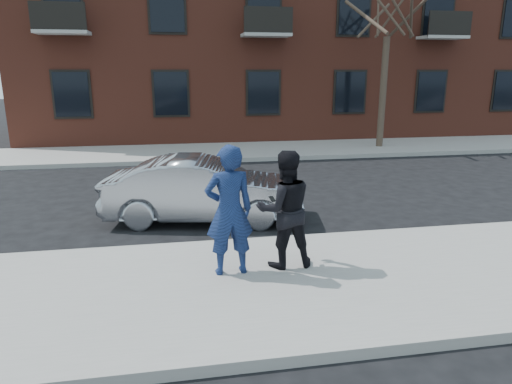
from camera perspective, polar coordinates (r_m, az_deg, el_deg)
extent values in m
plane|color=black|center=(7.75, 18.83, -9.55)|extent=(100.00, 100.00, 0.00)
cube|color=gray|center=(7.52, 19.79, -9.77)|extent=(50.00, 3.50, 0.15)
cube|color=#999691|center=(9.00, 14.19, -5.22)|extent=(50.00, 0.10, 0.15)
cube|color=gray|center=(18.00, 1.62, 5.26)|extent=(50.00, 3.50, 0.15)
cube|color=#999691|center=(16.27, 2.90, 4.20)|extent=(50.00, 0.10, 0.15)
cube|color=brown|center=(24.93, 3.22, 21.61)|extent=(24.00, 10.00, 12.00)
cube|color=black|center=(19.48, -22.04, 11.23)|extent=(1.30, 0.06, 1.70)
cube|color=black|center=(20.50, 11.67, 12.13)|extent=(1.30, 0.06, 1.70)
cube|color=black|center=(24.33, 28.89, 11.02)|extent=(1.30, 0.06, 1.70)
cube|color=black|center=(19.60, -23.01, 20.57)|extent=(1.30, 0.06, 1.70)
cube|color=black|center=(20.61, 12.17, 21.04)|extent=(1.30, 0.06, 1.70)
cylinder|color=#3C2F23|center=(18.96, 15.58, 11.84)|extent=(0.26, 0.26, 4.20)
imported|color=#999BA3|center=(9.65, -6.56, 0.27)|extent=(4.29, 2.09, 1.35)
imported|color=navy|center=(6.68, -3.37, -2.33)|extent=(0.75, 0.53, 1.96)
cube|color=black|center=(6.81, -4.18, 0.20)|extent=(0.08, 0.13, 0.08)
imported|color=black|center=(6.96, 3.60, -2.19)|extent=(0.91, 0.73, 1.82)
cube|color=black|center=(7.05, 2.05, -0.86)|extent=(0.10, 0.15, 0.06)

